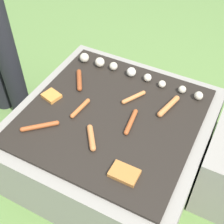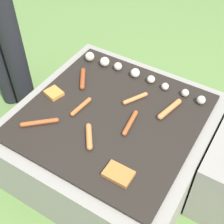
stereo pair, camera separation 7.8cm
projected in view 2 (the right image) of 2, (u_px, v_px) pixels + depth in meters
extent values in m
plane|color=#608442|center=(112.00, 162.00, 1.92)|extent=(14.00, 14.00, 0.00)
cube|color=gray|center=(112.00, 141.00, 1.78)|extent=(0.99, 0.99, 0.40)
cube|color=black|center=(112.00, 116.00, 1.63)|extent=(0.87, 0.87, 0.02)
cylinder|color=black|center=(15.00, 56.00, 1.94)|extent=(0.13, 0.13, 0.89)
cylinder|color=#93421E|center=(83.00, 79.00, 1.80)|extent=(0.11, 0.14, 0.03)
sphere|color=#93421E|center=(83.00, 70.00, 1.85)|extent=(0.03, 0.03, 0.03)
sphere|color=#93421E|center=(82.00, 87.00, 1.75)|extent=(0.03, 0.03, 0.03)
cylinder|color=#A34C23|center=(130.00, 123.00, 1.56)|extent=(0.04, 0.16, 0.02)
sphere|color=#A34C23|center=(136.00, 113.00, 1.61)|extent=(0.02, 0.02, 0.02)
sphere|color=#A34C23|center=(124.00, 133.00, 1.52)|extent=(0.02, 0.02, 0.02)
cylinder|color=#C6753D|center=(170.00, 109.00, 1.63)|extent=(0.07, 0.16, 0.03)
sphere|color=#C6753D|center=(179.00, 101.00, 1.67)|extent=(0.03, 0.03, 0.03)
sphere|color=#C6753D|center=(160.00, 117.00, 1.59)|extent=(0.03, 0.03, 0.03)
cylinder|color=#C6753D|center=(89.00, 136.00, 1.50)|extent=(0.10, 0.12, 0.03)
sphere|color=#C6753D|center=(90.00, 147.00, 1.45)|extent=(0.03, 0.03, 0.03)
sphere|color=#C6753D|center=(88.00, 126.00, 1.54)|extent=(0.03, 0.03, 0.03)
cylinder|color=#C6753D|center=(135.00, 98.00, 1.69)|extent=(0.09, 0.13, 0.02)
sphere|color=#C6753D|center=(125.00, 103.00, 1.67)|extent=(0.02, 0.02, 0.02)
sphere|color=#C6753D|center=(146.00, 94.00, 1.71)|extent=(0.02, 0.02, 0.02)
cylinder|color=#B7602D|center=(81.00, 107.00, 1.64)|extent=(0.04, 0.14, 0.02)
sphere|color=#B7602D|center=(72.00, 114.00, 1.61)|extent=(0.02, 0.02, 0.02)
sphere|color=#B7602D|center=(89.00, 99.00, 1.68)|extent=(0.02, 0.02, 0.02)
cylinder|color=#A34C23|center=(39.00, 122.00, 1.57)|extent=(0.14, 0.13, 0.02)
sphere|color=#A34C23|center=(57.00, 120.00, 1.58)|extent=(0.02, 0.02, 0.02)
sphere|color=#A34C23|center=(22.00, 125.00, 1.55)|extent=(0.02, 0.02, 0.02)
cube|color=#B27033|center=(118.00, 174.00, 1.36)|extent=(0.13, 0.09, 0.02)
cube|color=#D18438|center=(54.00, 93.00, 1.72)|extent=(0.11, 0.10, 0.02)
sphere|color=beige|center=(90.00, 57.00, 1.92)|extent=(0.06, 0.06, 0.06)
sphere|color=beige|center=(105.00, 62.00, 1.89)|extent=(0.06, 0.06, 0.06)
sphere|color=beige|center=(118.00, 66.00, 1.86)|extent=(0.05, 0.05, 0.05)
sphere|color=silver|center=(135.00, 73.00, 1.81)|extent=(0.05, 0.05, 0.05)
sphere|color=beige|center=(151.00, 79.00, 1.78)|extent=(0.05, 0.05, 0.05)
sphere|color=beige|center=(165.00, 86.00, 1.74)|extent=(0.04, 0.04, 0.04)
sphere|color=beige|center=(185.00, 93.00, 1.70)|extent=(0.04, 0.04, 0.04)
sphere|color=beige|center=(201.00, 100.00, 1.66)|extent=(0.05, 0.05, 0.05)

